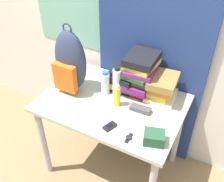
{
  "coord_description": "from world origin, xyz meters",
  "views": [
    {
      "loc": [
        0.71,
        -0.96,
        2.01
      ],
      "look_at": [
        0.0,
        0.37,
        0.86
      ],
      "focal_mm": 42.0,
      "sensor_mm": 36.0,
      "label": 1
    }
  ],
  "objects_px": {
    "backpack": "(70,63)",
    "book_stack_center": "(140,73)",
    "sports_bottle": "(117,82)",
    "book_stack_right": "(162,87)",
    "sunscreen_bottle": "(117,96)",
    "book_stack_left": "(125,77)",
    "cell_phone": "(110,126)",
    "camera_pouch": "(154,138)",
    "sunglasses_case": "(140,109)",
    "water_bottle": "(105,83)",
    "wristwatch": "(129,138)"
  },
  "relations": [
    {
      "from": "backpack",
      "to": "book_stack_center",
      "type": "distance_m",
      "value": 0.53
    },
    {
      "from": "camera_pouch",
      "to": "backpack",
      "type": "bearing_deg",
      "value": 163.52
    },
    {
      "from": "book_stack_left",
      "to": "cell_phone",
      "type": "bearing_deg",
      "value": -76.39
    },
    {
      "from": "sunscreen_bottle",
      "to": "wristwatch",
      "type": "xyz_separation_m",
      "value": [
        0.22,
        -0.26,
        -0.08
      ]
    },
    {
      "from": "camera_pouch",
      "to": "book_stack_center",
      "type": "bearing_deg",
      "value": 123.37
    },
    {
      "from": "book_stack_right",
      "to": "wristwatch",
      "type": "relative_size",
      "value": 3.04
    },
    {
      "from": "cell_phone",
      "to": "sunglasses_case",
      "type": "bearing_deg",
      "value": 64.97
    },
    {
      "from": "book_stack_left",
      "to": "book_stack_center",
      "type": "height_order",
      "value": "book_stack_center"
    },
    {
      "from": "sports_bottle",
      "to": "book_stack_left",
      "type": "bearing_deg",
      "value": 84.5
    },
    {
      "from": "book_stack_center",
      "to": "book_stack_right",
      "type": "bearing_deg",
      "value": -0.64
    },
    {
      "from": "backpack",
      "to": "book_stack_right",
      "type": "bearing_deg",
      "value": 17.98
    },
    {
      "from": "sunglasses_case",
      "to": "sunscreen_bottle",
      "type": "bearing_deg",
      "value": -174.62
    },
    {
      "from": "wristwatch",
      "to": "cell_phone",
      "type": "bearing_deg",
      "value": 169.26
    },
    {
      "from": "book_stack_left",
      "to": "wristwatch",
      "type": "relative_size",
      "value": 3.24
    },
    {
      "from": "book_stack_left",
      "to": "wristwatch",
      "type": "distance_m",
      "value": 0.56
    },
    {
      "from": "book_stack_right",
      "to": "sunscreen_bottle",
      "type": "height_order",
      "value": "book_stack_right"
    },
    {
      "from": "book_stack_right",
      "to": "sunscreen_bottle",
      "type": "distance_m",
      "value": 0.34
    },
    {
      "from": "cell_phone",
      "to": "camera_pouch",
      "type": "relative_size",
      "value": 0.68
    },
    {
      "from": "book_stack_center",
      "to": "sports_bottle",
      "type": "distance_m",
      "value": 0.19
    },
    {
      "from": "book_stack_center",
      "to": "cell_phone",
      "type": "xyz_separation_m",
      "value": [
        -0.01,
        -0.46,
        -0.16
      ]
    },
    {
      "from": "book_stack_left",
      "to": "book_stack_right",
      "type": "height_order",
      "value": "book_stack_right"
    },
    {
      "from": "water_bottle",
      "to": "cell_phone",
      "type": "xyz_separation_m",
      "value": [
        0.21,
        -0.32,
        -0.08
      ]
    },
    {
      "from": "book_stack_center",
      "to": "sports_bottle",
      "type": "bearing_deg",
      "value": -137.66
    },
    {
      "from": "book_stack_left",
      "to": "wristwatch",
      "type": "height_order",
      "value": "book_stack_left"
    },
    {
      "from": "book_stack_left",
      "to": "wristwatch",
      "type": "bearing_deg",
      "value": -61.55
    },
    {
      "from": "book_stack_center",
      "to": "water_bottle",
      "type": "xyz_separation_m",
      "value": [
        -0.22,
        -0.14,
        -0.08
      ]
    },
    {
      "from": "sunscreen_bottle",
      "to": "wristwatch",
      "type": "distance_m",
      "value": 0.35
    },
    {
      "from": "backpack",
      "to": "camera_pouch",
      "type": "relative_size",
      "value": 3.53
    },
    {
      "from": "cell_phone",
      "to": "camera_pouch",
      "type": "distance_m",
      "value": 0.31
    },
    {
      "from": "book_stack_left",
      "to": "book_stack_right",
      "type": "relative_size",
      "value": 1.07
    },
    {
      "from": "backpack",
      "to": "book_stack_center",
      "type": "xyz_separation_m",
      "value": [
        0.48,
        0.22,
        -0.07
      ]
    },
    {
      "from": "water_bottle",
      "to": "wristwatch",
      "type": "height_order",
      "value": "water_bottle"
    },
    {
      "from": "book_stack_left",
      "to": "book_stack_center",
      "type": "bearing_deg",
      "value": 1.04
    },
    {
      "from": "book_stack_right",
      "to": "cell_phone",
      "type": "height_order",
      "value": "book_stack_right"
    },
    {
      "from": "book_stack_left",
      "to": "camera_pouch",
      "type": "relative_size",
      "value": 1.89
    },
    {
      "from": "book_stack_center",
      "to": "camera_pouch",
      "type": "relative_size",
      "value": 2.08
    },
    {
      "from": "book_stack_left",
      "to": "camera_pouch",
      "type": "bearing_deg",
      "value": -46.81
    },
    {
      "from": "water_bottle",
      "to": "book_stack_center",
      "type": "bearing_deg",
      "value": 32.84
    },
    {
      "from": "wristwatch",
      "to": "book_stack_left",
      "type": "bearing_deg",
      "value": 118.45
    },
    {
      "from": "book_stack_center",
      "to": "camera_pouch",
      "type": "distance_m",
      "value": 0.55
    },
    {
      "from": "sports_bottle",
      "to": "cell_phone",
      "type": "bearing_deg",
      "value": -70.13
    },
    {
      "from": "book_stack_left",
      "to": "sunglasses_case",
      "type": "relative_size",
      "value": 1.92
    },
    {
      "from": "water_bottle",
      "to": "wristwatch",
      "type": "bearing_deg",
      "value": -43.57
    },
    {
      "from": "book_stack_center",
      "to": "sunglasses_case",
      "type": "height_order",
      "value": "book_stack_center"
    },
    {
      "from": "book_stack_right",
      "to": "camera_pouch",
      "type": "height_order",
      "value": "book_stack_right"
    },
    {
      "from": "camera_pouch",
      "to": "cell_phone",
      "type": "bearing_deg",
      "value": -176.68
    },
    {
      "from": "camera_pouch",
      "to": "sunglasses_case",
      "type": "bearing_deg",
      "value": 129.55
    },
    {
      "from": "sunscreen_bottle",
      "to": "camera_pouch",
      "type": "distance_m",
      "value": 0.43
    },
    {
      "from": "book_stack_right",
      "to": "sports_bottle",
      "type": "height_order",
      "value": "sports_bottle"
    },
    {
      "from": "book_stack_left",
      "to": "sports_bottle",
      "type": "height_order",
      "value": "sports_bottle"
    }
  ]
}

